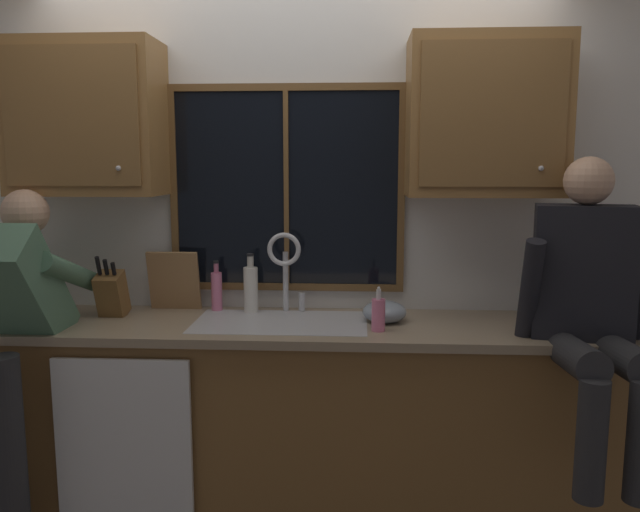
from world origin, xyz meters
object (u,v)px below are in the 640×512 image
Objects in this scene: cutting_board at (174,281)px; soap_dispenser at (378,314)px; knife_block at (112,294)px; mixing_bowl at (384,312)px; bottle_tall_clear at (251,288)px; person_sitting_on_counter at (590,299)px; bottle_green_glass at (217,290)px; person_standing at (2,328)px.

cutting_board reaches higher than soap_dispenser.
knife_block reaches higher than soap_dispenser.
soap_dispenser is at bearing -101.36° from mixing_bowl.
person_sitting_on_counter is at bearing -17.32° from bottle_tall_clear.
knife_block is 1.62× the size of soap_dispenser.
person_sitting_on_counter reaches higher than bottle_tall_clear.
soap_dispenser is at bearing -18.85° from cutting_board.
cutting_board is 1.52× the size of soap_dispenser.
bottle_green_glass is 0.18m from bottle_tall_clear.
knife_block is at bearing -162.25° from bottle_green_glass.
bottle_green_glass is at bearing 156.60° from soap_dispenser.
person_sitting_on_counter reaches higher than knife_block.
mixing_bowl is at bearing 11.86° from person_standing.
knife_block is 1.28× the size of bottle_green_glass.
soap_dispenser is at bearing -23.40° from bottle_green_glass.
cutting_board is 1.49× the size of mixing_bowl.
mixing_bowl is 0.69× the size of bottle_tall_clear.
person_standing is at bearing -153.70° from bottle_tall_clear.
knife_block is (0.34, 0.37, 0.08)m from person_standing.
knife_block is at bearing 179.06° from mixing_bowl.
knife_block is 1.09× the size of bottle_tall_clear.
cutting_board is at bearing 179.77° from bottle_green_glass.
knife_block reaches higher than mixing_bowl.
person_sitting_on_counter reaches higher than soap_dispenser.
soap_dispenser is (1.01, -0.35, -0.07)m from cutting_board.
person_sitting_on_counter reaches higher than person_standing.
person_standing is 1.68m from mixing_bowl.
cutting_board is 1.07m from soap_dispenser.
cutting_board is at bearing 175.62° from bottle_tall_clear.
bottle_tall_clear is (0.39, -0.03, -0.03)m from cutting_board.
mixing_bowl is (1.64, 0.35, 0.01)m from person_standing.
cutting_board is at bearing 165.31° from person_sitting_on_counter.
bottle_tall_clear is at bearing -4.38° from cutting_board.
mixing_bowl is 0.18m from soap_dispenser.
person_standing reaches higher than bottle_tall_clear.
person_standing is at bearing -147.46° from bottle_green_glass.
knife_block is 0.50m from bottle_green_glass.
bottle_green_glass is (-1.65, 0.49, -0.08)m from person_sitting_on_counter.
bottle_green_glass is at bearing 17.75° from knife_block.
person_sitting_on_counter is 1.93m from cutting_board.
cutting_board is 0.22m from bottle_green_glass.
soap_dispenser is at bearing -8.59° from knife_block.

